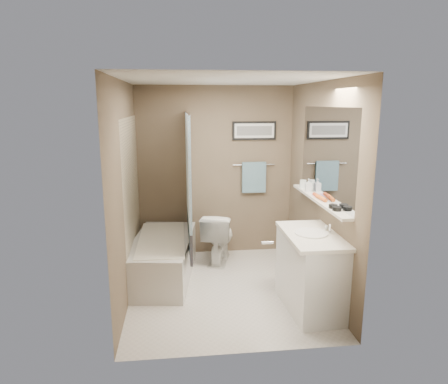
{
  "coord_description": "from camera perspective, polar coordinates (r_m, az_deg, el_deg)",
  "views": [
    {
      "loc": [
        -0.51,
        -4.34,
        2.16
      ],
      "look_at": [
        0.0,
        0.15,
        1.15
      ],
      "focal_mm": 32.0,
      "sensor_mm": 36.0,
      "label": 1
    }
  ],
  "objects": [
    {
      "name": "art_frame",
      "position": [
        5.68,
        4.34,
        8.73
      ],
      "size": [
        0.62,
        0.02,
        0.26
      ],
      "primitive_type": "cube",
      "color": "black",
      "rests_on": "wall_back"
    },
    {
      "name": "pink_comb",
      "position": [
        4.72,
        12.79,
        -0.45
      ],
      "size": [
        0.04,
        0.16,
        0.01
      ],
      "primitive_type": "cube",
      "rotation": [
        0.0,
        0.0,
        -0.07
      ],
      "color": "#FC9AC8",
      "rests_on": "shelf"
    },
    {
      "name": "towel_bar",
      "position": [
        5.72,
        4.29,
        3.91
      ],
      "size": [
        0.6,
        0.02,
        0.02
      ],
      "primitive_type": "cylinder",
      "rotation": [
        0.0,
        1.57,
        0.0
      ],
      "color": "silver",
      "rests_on": "wall_back"
    },
    {
      "name": "candle_bowl_far",
      "position": [
        4.2,
        15.33,
        -1.98
      ],
      "size": [
        0.09,
        0.09,
        0.04
      ],
      "primitive_type": "cylinder",
      "color": "black",
      "rests_on": "shelf"
    },
    {
      "name": "tile_surround",
      "position": [
        5.01,
        -12.97,
        -1.11
      ],
      "size": [
        0.02,
        1.55,
        2.0
      ],
      "primitive_type": "cube",
      "color": "#C6B696",
      "rests_on": "wall_left"
    },
    {
      "name": "wall_front",
      "position": [
        3.29,
        2.71,
        -4.35
      ],
      "size": [
        2.2,
        0.04,
        2.4
      ],
      "primitive_type": "cube",
      "color": "brown",
      "rests_on": "ground"
    },
    {
      "name": "art_image",
      "position": [
        5.67,
        4.37,
        8.72
      ],
      "size": [
        0.5,
        0.0,
        0.13
      ],
      "primitive_type": "cube",
      "color": "#595959",
      "rests_on": "art_mat"
    },
    {
      "name": "door_handle",
      "position": [
        3.43,
        6.22,
        -7.21
      ],
      "size": [
        0.1,
        0.02,
        0.02
      ],
      "primitive_type": "cylinder",
      "rotation": [
        0.0,
        1.57,
        0.0
      ],
      "color": "silver",
      "rests_on": "door"
    },
    {
      "name": "ground",
      "position": [
        4.87,
        0.2,
        -13.71
      ],
      "size": [
        2.5,
        2.5,
        0.0
      ],
      "primitive_type": "plane",
      "color": "silver",
      "rests_on": "ground"
    },
    {
      "name": "ceiling",
      "position": [
        4.37,
        0.23,
        15.48
      ],
      "size": [
        2.2,
        2.5,
        0.04
      ],
      "primitive_type": "cube",
      "color": "white",
      "rests_on": "wall_back"
    },
    {
      "name": "towel",
      "position": [
        5.73,
        4.3,
        2.11
      ],
      "size": [
        0.34,
        0.05,
        0.44
      ],
      "primitive_type": "cube",
      "color": "#87B6C5",
      "rests_on": "towel_bar"
    },
    {
      "name": "tub_rim",
      "position": [
        5.06,
        -8.9,
        -6.7
      ],
      "size": [
        0.56,
        1.36,
        0.02
      ],
      "primitive_type": "cube",
      "color": "white",
      "rests_on": "bathtub"
    },
    {
      "name": "wall_right",
      "position": [
        4.72,
        13.35,
        0.52
      ],
      "size": [
        0.04,
        2.5,
        2.4
      ],
      "primitive_type": "cube",
      "color": "brown",
      "rests_on": "ground"
    },
    {
      "name": "curtain_lower",
      "position": [
        5.09,
        -4.94,
        -5.53
      ],
      "size": [
        0.03,
        1.45,
        0.36
      ],
      "primitive_type": "cube",
      "color": "#233643",
      "rests_on": "curtain_rod"
    },
    {
      "name": "art_mat",
      "position": [
        5.67,
        4.36,
        8.72
      ],
      "size": [
        0.56,
        0.0,
        0.2
      ],
      "primitive_type": "cube",
      "color": "white",
      "rests_on": "art_frame"
    },
    {
      "name": "candle_bowl_near",
      "position": [
        4.11,
        15.82,
        -2.31
      ],
      "size": [
        0.09,
        0.09,
        0.04
      ],
      "primitive_type": "cylinder",
      "color": "black",
      "rests_on": "shelf"
    },
    {
      "name": "hair_brush_front",
      "position": [
        4.51,
        13.73,
        -0.87
      ],
      "size": [
        0.06,
        0.22,
        0.04
      ],
      "primitive_type": "cylinder",
      "rotation": [
        1.57,
        0.0,
        0.11
      ],
      "color": "#D75C1E",
      "rests_on": "shelf"
    },
    {
      "name": "wall_back",
      "position": [
        5.67,
        -1.23,
        2.86
      ],
      "size": [
        2.2,
        0.04,
        2.4
      ],
      "primitive_type": "cube",
      "color": "brown",
      "rests_on": "ground"
    },
    {
      "name": "countertop",
      "position": [
        4.25,
        12.48,
        -6.1
      ],
      "size": [
        0.54,
        0.96,
        0.04
      ],
      "primitive_type": "cube",
      "color": "white",
      "rests_on": "vanity"
    },
    {
      "name": "curtain_rod",
      "position": [
        4.84,
        -5.28,
        11.25
      ],
      "size": [
        0.02,
        1.55,
        0.02
      ],
      "primitive_type": "cylinder",
      "rotation": [
        1.57,
        0.0,
        0.0
      ],
      "color": "silver",
      "rests_on": "wall_left"
    },
    {
      "name": "wall_left",
      "position": [
        4.48,
        -13.63,
        -0.13
      ],
      "size": [
        0.04,
        2.5,
        2.4
      ],
      "primitive_type": "cube",
      "color": "brown",
      "rests_on": "ground"
    },
    {
      "name": "faucet_spout",
      "position": [
        4.29,
        14.93,
        -5.06
      ],
      "size": [
        0.02,
        0.02,
        0.1
      ],
      "primitive_type": "cylinder",
      "color": "silver",
      "rests_on": "countertop"
    },
    {
      "name": "faucet_knob",
      "position": [
        4.38,
        14.45,
        -4.92
      ],
      "size": [
        0.05,
        0.05,
        0.05
      ],
      "primitive_type": "sphere",
      "color": "silver",
      "rests_on": "countertop"
    },
    {
      "name": "sink_basin",
      "position": [
        4.24,
        12.37,
        -5.75
      ],
      "size": [
        0.34,
        0.34,
        0.01
      ],
      "primitive_type": "cylinder",
      "color": "white",
      "rests_on": "countertop"
    },
    {
      "name": "vanity",
      "position": [
        4.4,
        12.34,
        -11.28
      ],
      "size": [
        0.55,
        0.93,
        0.8
      ],
      "primitive_type": "cube",
      "rotation": [
        0.0,
        0.0,
        0.06
      ],
      "color": "white",
      "rests_on": "ground"
    },
    {
      "name": "soap_bottle",
      "position": [
        4.91,
        11.98,
        0.96
      ],
      "size": [
        0.08,
        0.08,
        0.15
      ],
      "primitive_type": "imported",
      "rotation": [
        0.0,
        0.0,
        -0.13
      ],
      "color": "#999999",
      "rests_on": "shelf"
    },
    {
      "name": "glass_jar",
      "position": [
        5.12,
        11.23,
        1.14
      ],
      "size": [
        0.08,
        0.08,
        0.1
      ],
      "primitive_type": "cylinder",
      "color": "white",
      "rests_on": "shelf"
    },
    {
      "name": "mirror",
      "position": [
        4.52,
        14.38,
        5.34
      ],
      "size": [
        0.02,
        1.6,
        1.0
      ],
      "primitive_type": "cube",
      "color": "silver",
      "rests_on": "wall_right"
    },
    {
      "name": "bathtub",
      "position": [
        5.15,
        -8.8,
        -9.33
      ],
      "size": [
        0.89,
        1.58,
        0.5
      ],
      "primitive_type": "cube",
      "rotation": [
        0.0,
        0.0,
        -0.13
      ],
      "color": "silver",
      "rests_on": "ground"
    },
    {
      "name": "door",
      "position": [
        3.47,
        11.77,
        -7.19
      ],
      "size": [
        0.8,
        0.02,
        2.0
      ],
      "primitive_type": "cube",
      "color": "silver",
      "rests_on": "wall_front"
    },
    {
      "name": "curtain_upper",
      "position": [
        4.9,
        -5.12,
        3.63
      ],
      "size": [
        0.03,
        1.45,
        1.28
      ],
      "primitive_type": "cube",
      "color": "white",
      "rests_on": "curtain_rod"
    },
    {
      "name": "shelf",
      "position": [
        4.59,
        13.39,
        -1.1
      ],
      "size": [
        0.12,
        1.6,
        0.03
      ],
      "primitive_type": "cube",
      "color": "silver",
      "rests_on": "wall_right"
    },
    {
      "name": "hair_brush_back",
      "position": [
        4.61,
        13.27,
        -0.56
      ],
      "size": [
        0.05,
        0.22,
        0.04
      ],
      "primitive_type": "cylinder",
      "rotation": [
        1.57,
        0.0,
        0.07
      ],
      "color": "#C1421B",
      "rests_on": "shelf"
    },
    {
      "name": "toilet",
      "position": [
        5.54,
        -0.78,
        -6.42
      ],
      "size": [
        0.57,
        0.77,
        0.71
      ],
      "primitive_type": "imported",
      "rotation": [
        0.0,
        0.0,
        2.87
      ],
      "color": "white",
      "rests_on": "ground"
    }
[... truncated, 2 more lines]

